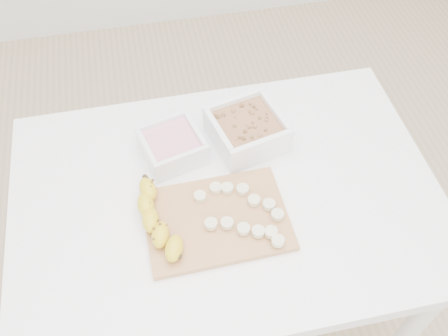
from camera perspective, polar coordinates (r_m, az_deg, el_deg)
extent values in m
plane|color=#C6AD89|center=(1.83, 0.20, -16.56)|extent=(3.50, 3.50, 0.00)
cube|color=white|center=(1.18, 0.30, -3.51)|extent=(1.00, 0.70, 0.04)
cylinder|color=white|center=(1.52, 20.08, -17.49)|extent=(0.05, 0.05, 0.71)
cylinder|color=white|center=(1.67, -16.88, -5.19)|extent=(0.05, 0.05, 0.71)
cylinder|color=white|center=(1.75, 12.45, -0.28)|extent=(0.05, 0.05, 0.71)
cube|color=white|center=(1.22, -5.92, 2.56)|extent=(0.17, 0.17, 0.06)
cube|color=pink|center=(1.22, -5.93, 2.64)|extent=(0.14, 0.14, 0.04)
cube|color=white|center=(1.24, 2.64, 4.41)|extent=(0.20, 0.20, 0.08)
cube|color=brown|center=(1.24, 2.65, 4.51)|extent=(0.17, 0.17, 0.04)
cube|color=#B27944|center=(1.12, -0.86, -5.93)|extent=(0.32, 0.23, 0.01)
cylinder|color=beige|center=(1.14, -2.76, -3.27)|extent=(0.03, 0.03, 0.01)
cylinder|color=beige|center=(1.15, -0.96, -2.31)|extent=(0.03, 0.03, 0.01)
cylinder|color=beige|center=(1.15, 0.36, -2.34)|extent=(0.03, 0.03, 0.01)
cylinder|color=beige|center=(1.15, 2.14, -2.46)|extent=(0.03, 0.03, 0.01)
cylinder|color=beige|center=(1.13, 3.44, -3.73)|extent=(0.03, 0.03, 0.01)
cylinder|color=beige|center=(1.13, 5.17, -4.20)|extent=(0.03, 0.03, 0.01)
cylinder|color=beige|center=(1.11, 6.11, -5.33)|extent=(0.03, 0.03, 0.01)
cylinder|color=beige|center=(1.09, -1.51, -6.41)|extent=(0.03, 0.03, 0.01)
cylinder|color=beige|center=(1.09, 0.35, -6.34)|extent=(0.03, 0.03, 0.01)
cylinder|color=beige|center=(1.09, 2.25, -6.98)|extent=(0.03, 0.03, 0.01)
cylinder|color=beige|center=(1.08, 3.93, -7.26)|extent=(0.03, 0.03, 0.01)
cylinder|color=beige|center=(1.09, 5.40, -7.31)|extent=(0.03, 0.03, 0.01)
cylinder|color=beige|center=(1.08, 6.18, -8.28)|extent=(0.03, 0.03, 0.01)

